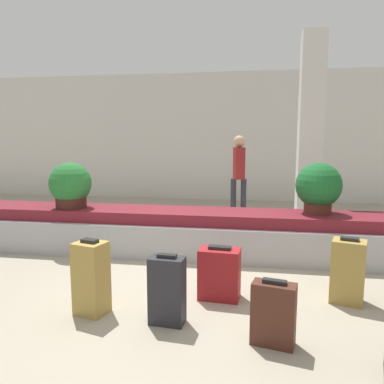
% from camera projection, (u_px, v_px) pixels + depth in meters
% --- Properties ---
extents(ground_plane, '(18.00, 18.00, 0.00)m').
position_uv_depth(ground_plane, '(170.00, 293.00, 3.80)').
color(ground_plane, '#9E937F').
extents(back_wall, '(18.00, 0.06, 3.20)m').
position_uv_depth(back_wall, '(222.00, 137.00, 9.46)').
color(back_wall, beige).
rests_on(back_wall, ground_plane).
extents(carousel, '(8.17, 0.84, 0.60)m').
position_uv_depth(carousel, '(192.00, 233.00, 5.07)').
color(carousel, '#9E9EA3').
rests_on(carousel, ground_plane).
extents(pillar, '(0.37, 0.37, 3.20)m').
position_uv_depth(pillar, '(310.00, 136.00, 5.97)').
color(pillar, silver).
rests_on(pillar, ground_plane).
extents(suitcase_0, '(0.41, 0.28, 0.53)m').
position_uv_depth(suitcase_0, '(219.00, 273.00, 3.65)').
color(suitcase_0, maroon).
rests_on(suitcase_0, ground_plane).
extents(suitcase_1, '(0.31, 0.28, 0.68)m').
position_uv_depth(suitcase_1, '(91.00, 278.00, 3.32)').
color(suitcase_1, '#A3843D').
rests_on(suitcase_1, ground_plane).
extents(suitcase_2, '(0.31, 0.20, 0.61)m').
position_uv_depth(suitcase_2, '(167.00, 290.00, 3.14)').
color(suitcase_2, '#232328').
rests_on(suitcase_2, ground_plane).
extents(suitcase_3, '(0.35, 0.23, 0.51)m').
position_uv_depth(suitcase_3, '(273.00, 314.00, 2.82)').
color(suitcase_3, '#472319').
rests_on(suitcase_3, ground_plane).
extents(suitcase_5, '(0.35, 0.31, 0.64)m').
position_uv_depth(suitcase_5, '(348.00, 271.00, 3.55)').
color(suitcase_5, '#A3843D').
rests_on(suitcase_5, ground_plane).
extents(potted_plant_0, '(0.58, 0.58, 0.64)m').
position_uv_depth(potted_plant_0, '(70.00, 186.00, 5.17)').
color(potted_plant_0, '#381914').
rests_on(potted_plant_0, carousel).
extents(potted_plant_1, '(0.58, 0.58, 0.66)m').
position_uv_depth(potted_plant_1, '(318.00, 187.00, 4.80)').
color(potted_plant_1, '#4C2319').
rests_on(potted_plant_1, carousel).
extents(traveler_0, '(0.31, 0.35, 1.62)m').
position_uv_depth(traveler_0, '(239.00, 170.00, 7.31)').
color(traveler_0, '#282833').
rests_on(traveler_0, ground_plane).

